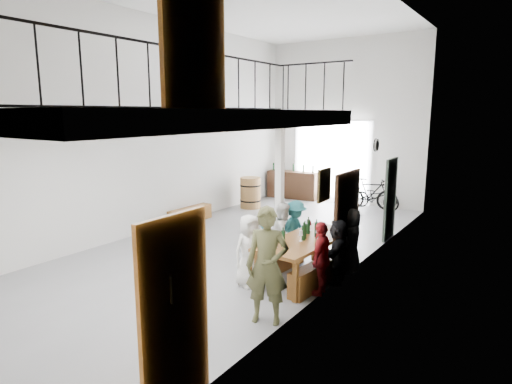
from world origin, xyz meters
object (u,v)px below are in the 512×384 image
Objects in this scene: bicycle_near at (376,197)px; bench_inner at (274,263)px; serving_counter at (293,185)px; tasting_table at (306,243)px; host_standing at (267,266)px; side_bench at (190,215)px; oak_barrel at (250,193)px.

bench_inner is at bearing -170.62° from bicycle_near.
tasting_table is at bearing -64.67° from serving_counter.
host_standing reaches higher than bicycle_near.
serving_counter reaches higher than side_bench.
oak_barrel reaches higher than tasting_table.
tasting_table is 1.34× the size of host_standing.
bench_inner is 2.10m from host_standing.
bicycle_near is (-0.17, 6.64, 0.21)m from bench_inner.
serving_counter is at bearing 80.45° from oak_barrel.
bench_inner is 1.18× the size of side_bench.
host_standing is at bearing -68.81° from serving_counter.
oak_barrel is 2.22m from serving_counter.
side_bench is (-4.70, 1.95, -0.50)m from tasting_table.
bench_inner is (-0.66, -0.08, -0.50)m from tasting_table.
serving_counter is (0.75, 4.67, 0.28)m from side_bench.
serving_counter is 1.05× the size of host_standing.
oak_barrel reaches higher than bench_inner.
side_bench is at bearing 161.15° from tasting_table.
bench_inner is 5.82m from oak_barrel.
tasting_table is 1.27× the size of serving_counter.
tasting_table is 1.57× the size of side_bench.
side_bench is 6.01m from bicycle_near.
tasting_table is 6.19m from oak_barrel.
serving_counter is 9.46m from host_standing.
side_bench is 0.96× the size of bicycle_near.
oak_barrel is 0.65× the size of bicycle_near.
tasting_table is at bearing -164.88° from bicycle_near.
side_bench is 2.53m from oak_barrel.
bench_inner is 1.13× the size of bicycle_near.
host_standing is at bearing -164.47° from bicycle_near.
oak_barrel is at bearing 133.78° from bench_inner.
bicycle_near is (-0.83, 6.55, -0.30)m from tasting_table.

